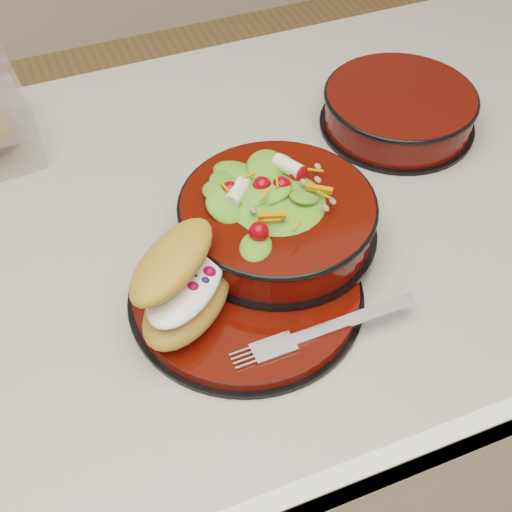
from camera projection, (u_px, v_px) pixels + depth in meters
name	position (u px, v px, depth m)	size (l,w,h in m)	color
island_counter	(287.00, 386.00, 1.23)	(1.24, 0.74, 0.90)	white
dinner_plate	(247.00, 292.00, 0.78)	(0.26, 0.26, 0.02)	black
salad_bowl	(277.00, 212.00, 0.80)	(0.23, 0.23, 0.10)	black
croissant	(184.00, 284.00, 0.72)	(0.15, 0.16, 0.08)	#B17936
fork	(329.00, 327.00, 0.73)	(0.18, 0.03, 0.00)	silver
extra_bowl	(399.00, 108.00, 0.97)	(0.21, 0.21, 0.05)	black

